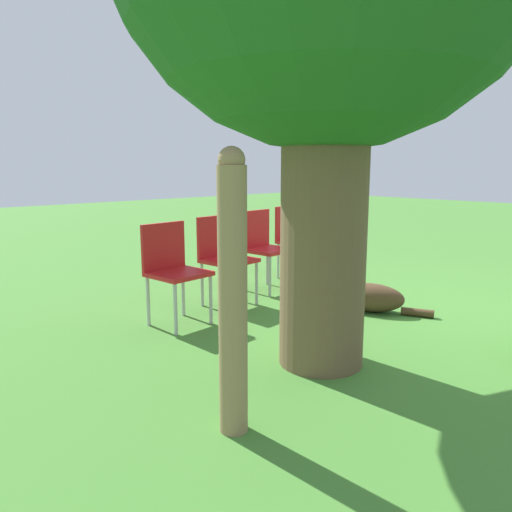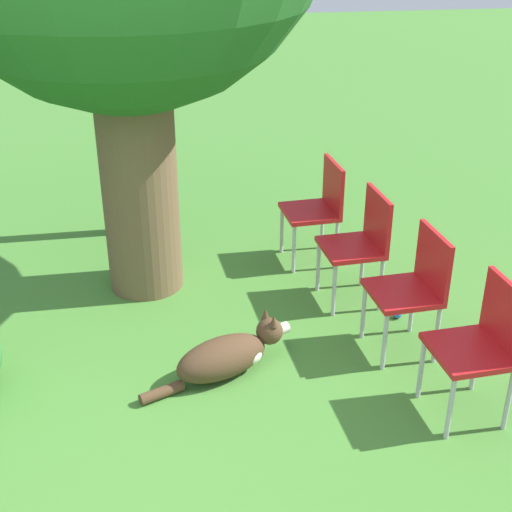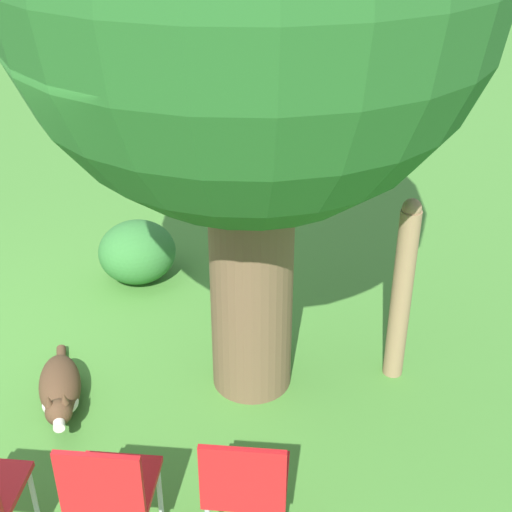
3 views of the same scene
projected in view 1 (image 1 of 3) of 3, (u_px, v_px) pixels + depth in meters
name	position (u px, v px, depth m)	size (l,w,h in m)	color
ground_plane	(409.00, 321.00, 4.32)	(30.00, 30.00, 0.00)	#478433
dog	(364.00, 296.00, 4.62)	(1.01, 0.53, 0.35)	#513823
fence_post	(233.00, 294.00, 2.42)	(0.14, 0.14, 1.42)	#937551
red_chair_0	(295.00, 236.00, 5.95)	(0.45, 0.47, 0.85)	red
red_chair_1	(263.00, 244.00, 5.37)	(0.45, 0.47, 0.85)	red
red_chair_2	(223.00, 253.00, 4.78)	(0.45, 0.47, 0.85)	red
red_chair_3	(173.00, 265.00, 4.20)	(0.45, 0.47, 0.85)	red
tennis_ball	(234.00, 291.00, 5.23)	(0.07, 0.07, 0.07)	blue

